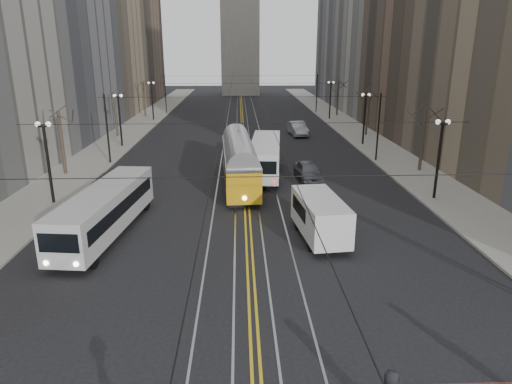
{
  "coord_description": "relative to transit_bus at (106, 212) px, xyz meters",
  "views": [
    {
      "loc": [
        -0.49,
        -13.17,
        10.5
      ],
      "look_at": [
        0.4,
        10.79,
        3.0
      ],
      "focal_mm": 32.0,
      "sensor_mm": 36.0,
      "label": 1
    }
  ],
  "objects": [
    {
      "name": "sedan_grey",
      "position": [
        13.63,
        11.13,
        -0.58
      ],
      "size": [
        2.22,
        4.86,
        1.62
      ],
      "primitive_type": "imported",
      "rotation": [
        0.0,
        0.0,
        0.07
      ],
      "color": "#42454A",
      "rests_on": "ground"
    },
    {
      "name": "sidewalk_left",
      "position": [
        -6.63,
        32.72,
        -1.31
      ],
      "size": [
        5.0,
        140.0,
        0.15
      ],
      "primitive_type": "cube",
      "color": "gray",
      "rests_on": "ground"
    },
    {
      "name": "centre_lines",
      "position": [
        8.37,
        32.72,
        -1.38
      ],
      "size": [
        0.42,
        130.0,
        0.01
      ],
      "primitive_type": "cube",
      "color": "gold",
      "rests_on": "ground"
    },
    {
      "name": "lamp_posts",
      "position": [
        8.37,
        16.47,
        1.41
      ],
      "size": [
        27.6,
        57.2,
        5.6
      ],
      "color": "black",
      "rests_on": "ground"
    },
    {
      "name": "streetcar_rails",
      "position": [
        8.37,
        32.72,
        -1.38
      ],
      "size": [
        4.8,
        130.0,
        0.02
      ],
      "primitive_type": "cube",
      "color": "gray",
      "rests_on": "ground"
    },
    {
      "name": "transit_bus",
      "position": [
        0.0,
        0.0,
        0.0
      ],
      "size": [
        3.56,
        11.28,
        2.77
      ],
      "primitive_type": "cube",
      "rotation": [
        0.0,
        0.0,
        -0.11
      ],
      "color": "beige",
      "rests_on": "ground"
    },
    {
      "name": "cargo_van",
      "position": [
        12.46,
        -1.15,
        -0.15
      ],
      "size": [
        2.74,
        5.8,
        2.48
      ],
      "primitive_type": "cube",
      "rotation": [
        0.0,
        0.0,
        0.11
      ],
      "color": "silver",
      "rests_on": "ground"
    },
    {
      "name": "trolley_wires",
      "position": [
        8.37,
        22.55,
        2.39
      ],
      "size": [
        25.96,
        120.0,
        6.6
      ],
      "color": "black",
      "rests_on": "ground"
    },
    {
      "name": "ground",
      "position": [
        8.37,
        -12.28,
        -1.39
      ],
      "size": [
        260.0,
        260.0,
        0.0
      ],
      "primitive_type": "plane",
      "color": "black",
      "rests_on": "ground"
    },
    {
      "name": "rear_bus",
      "position": [
        10.17,
        13.59,
        0.07
      ],
      "size": [
        3.44,
        11.32,
        2.91
      ],
      "primitive_type": "cube",
      "rotation": [
        0.0,
        0.0,
        -0.09
      ],
      "color": "silver",
      "rests_on": "ground"
    },
    {
      "name": "building_left_far",
      "position": [
        -17.13,
        73.72,
        18.61
      ],
      "size": [
        16.0,
        20.0,
        40.0
      ],
      "primitive_type": "cube",
      "color": "brown",
      "rests_on": "ground"
    },
    {
      "name": "building_right_far",
      "position": [
        33.87,
        73.72,
        18.61
      ],
      "size": [
        16.0,
        20.0,
        40.0
      ],
      "primitive_type": "cube",
      "color": "slate",
      "rests_on": "ground"
    },
    {
      "name": "sedan_silver",
      "position": [
        15.38,
        32.33,
        -0.53
      ],
      "size": [
        2.37,
        5.37,
        1.72
      ],
      "primitive_type": "imported",
      "rotation": [
        0.0,
        0.0,
        0.11
      ],
      "color": "#93959A",
      "rests_on": "ground"
    },
    {
      "name": "street_trees",
      "position": [
        8.37,
        22.97,
        1.41
      ],
      "size": [
        31.68,
        53.28,
        5.6
      ],
      "color": "#382D23",
      "rests_on": "ground"
    },
    {
      "name": "streetcar",
      "position": [
        7.87,
        10.43,
        0.16
      ],
      "size": [
        3.08,
        13.19,
        3.09
      ],
      "primitive_type": "cube",
      "rotation": [
        0.0,
        0.0,
        0.05
      ],
      "color": "gold",
      "rests_on": "ground"
    },
    {
      "name": "sidewalk_right",
      "position": [
        23.37,
        32.72,
        -1.31
      ],
      "size": [
        5.0,
        140.0,
        0.15
      ],
      "primitive_type": "cube",
      "color": "gray",
      "rests_on": "ground"
    }
  ]
}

